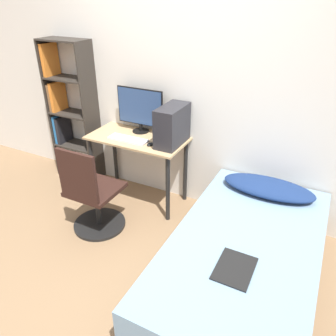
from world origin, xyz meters
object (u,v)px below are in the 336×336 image
object	(u,v)px
monitor	(140,109)
keyboard	(128,139)
bed	(243,264)
pc_tower	(172,125)
bookshelf	(68,115)
office_chair	(93,199)

from	to	relation	value
monitor	keyboard	xyz separation A→B (m)	(0.01, -0.26, -0.25)
keyboard	bed	bearing A→B (deg)	-23.42
monitor	pc_tower	size ratio (longest dim) A/B	1.27
monitor	pc_tower	bearing A→B (deg)	-16.27
bookshelf	bed	distance (m)	2.63
bed	monitor	xyz separation A→B (m)	(-1.44, 0.88, 0.77)
bookshelf	keyboard	distance (m)	1.03
bed	bookshelf	bearing A→B (deg)	160.81
office_chair	bed	xyz separation A→B (m)	(1.49, -0.05, -0.12)
monitor	pc_tower	distance (m)	0.47
pc_tower	keyboard	bearing A→B (deg)	-163.19
pc_tower	bookshelf	bearing A→B (deg)	176.26
pc_tower	bed	bearing A→B (deg)	-37.20
office_chair	keyboard	bearing A→B (deg)	84.16
monitor	pc_tower	xyz separation A→B (m)	(0.45, -0.13, -0.06)
office_chair	pc_tower	xyz separation A→B (m)	(0.50, 0.70, 0.59)
monitor	bookshelf	bearing A→B (deg)	-177.91
monitor	keyboard	world-z (taller)	monitor
bed	keyboard	size ratio (longest dim) A/B	4.64
office_chair	keyboard	world-z (taller)	office_chair
bookshelf	office_chair	world-z (taller)	bookshelf
keyboard	pc_tower	size ratio (longest dim) A/B	1.00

